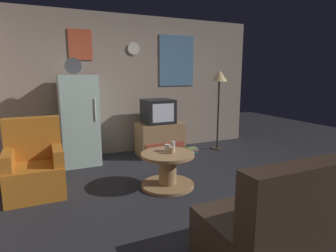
{
  "coord_description": "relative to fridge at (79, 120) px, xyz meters",
  "views": [
    {
      "loc": [
        -1.63,
        -2.84,
        1.52
      ],
      "look_at": [
        0.07,
        0.9,
        0.75
      ],
      "focal_mm": 30.0,
      "sensor_mm": 36.0,
      "label": 1
    }
  ],
  "objects": [
    {
      "name": "ground_plane",
      "position": [
        1.07,
        -2.0,
        -0.75
      ],
      "size": [
        12.0,
        12.0,
        0.0
      ],
      "primitive_type": "plane",
      "color": "#232328"
    },
    {
      "name": "wall_with_art",
      "position": [
        1.08,
        0.45,
        0.55
      ],
      "size": [
        5.2,
        0.12,
        2.6
      ],
      "color": "gray",
      "rests_on": "ground_plane"
    },
    {
      "name": "fridge",
      "position": [
        0.0,
        0.0,
        0.0
      ],
      "size": [
        0.6,
        0.62,
        1.77
      ],
      "color": "silver",
      "rests_on": "ground_plane"
    },
    {
      "name": "tv_stand",
      "position": [
        1.44,
        -0.08,
        -0.45
      ],
      "size": [
        0.84,
        0.53,
        0.61
      ],
      "color": "#9E754C",
      "rests_on": "ground_plane"
    },
    {
      "name": "crt_tv",
      "position": [
        1.4,
        -0.08,
        0.08
      ],
      "size": [
        0.54,
        0.51,
        0.44
      ],
      "color": "black",
      "rests_on": "tv_stand"
    },
    {
      "name": "standing_lamp",
      "position": [
        2.66,
        -0.19,
        0.6
      ],
      "size": [
        0.32,
        0.32,
        1.59
      ],
      "color": "#332D28",
      "rests_on": "ground_plane"
    },
    {
      "name": "coffee_table",
      "position": [
        0.94,
        -1.54,
        -0.52
      ],
      "size": [
        0.72,
        0.72,
        0.47
      ],
      "color": "#9E754C",
      "rests_on": "ground_plane"
    },
    {
      "name": "wine_glass",
      "position": [
        1.03,
        -1.51,
        -0.21
      ],
      "size": [
        0.05,
        0.05,
        0.15
      ],
      "primitive_type": "cylinder",
      "color": "silver",
      "rests_on": "coffee_table"
    },
    {
      "name": "mug_ceramic_white",
      "position": [
        0.98,
        -1.43,
        -0.24
      ],
      "size": [
        0.08,
        0.08,
        0.09
      ],
      "primitive_type": "cylinder",
      "color": "silver",
      "rests_on": "coffee_table"
    },
    {
      "name": "mug_ceramic_tan",
      "position": [
        0.98,
        -1.57,
        -0.24
      ],
      "size": [
        0.08,
        0.08,
        0.09
      ],
      "primitive_type": "cylinder",
      "color": "tan",
      "rests_on": "coffee_table"
    },
    {
      "name": "armchair",
      "position": [
        -0.7,
        -1.03,
        -0.42
      ],
      "size": [
        0.68,
        0.68,
        0.96
      ],
      "color": "#B2661E",
      "rests_on": "ground_plane"
    },
    {
      "name": "couch",
      "position": [
        1.39,
        -3.35,
        -0.44
      ],
      "size": [
        1.7,
        0.8,
        0.92
      ],
      "color": "#38281E",
      "rests_on": "ground_plane"
    },
    {
      "name": "book_stack",
      "position": [
        2.06,
        -0.22,
        -0.7
      ],
      "size": [
        0.2,
        0.16,
        0.09
      ],
      "color": "teal",
      "rests_on": "ground_plane"
    }
  ]
}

